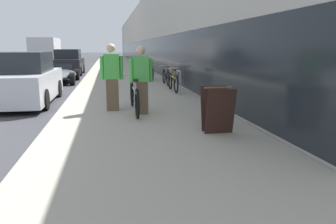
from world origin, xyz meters
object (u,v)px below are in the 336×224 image
Objects in this scene: sandwich_board_sign at (218,110)px; cruiser_bike_farthest at (151,72)px; tandem_bicycle at (134,97)px; person_bystander at (112,77)px; cruiser_bike_nearest at (173,82)px; parked_sedan_curbside at (24,80)px; parked_sedan_far at (69,63)px; vintage_roadster_curbside at (58,75)px; bike_rack_hoop at (179,80)px; moving_truck at (47,51)px; cruiser_bike_middle at (166,77)px; person_rider at (141,80)px.

cruiser_bike_farthest is at bearing 89.60° from sandwich_board_sign.
person_bystander is (-0.55, 0.30, 0.49)m from tandem_bicycle.
parked_sedan_curbside is at bearing -164.99° from cruiser_bike_nearest.
sandwich_board_sign is 16.90m from parked_sedan_far.
parked_sedan_curbside is (-5.01, -1.34, 0.26)m from cruiser_bike_nearest.
vintage_roadster_curbside is at bearing 107.13° from person_bystander.
tandem_bicycle is at bearing -28.71° from person_bystander.
moving_truck is at bearing 109.69° from bike_rack_hoop.
tandem_bicycle is 1.41× the size of cruiser_bike_middle.
sandwich_board_sign is (-0.44, -8.35, 0.09)m from cruiser_bike_middle.
person_rider is 4.43m from cruiser_bike_nearest.
cruiser_bike_nearest is at bearing 92.96° from bike_rack_hoop.
cruiser_bike_farthest is (2.06, 8.11, -0.48)m from person_bystander.
cruiser_bike_middle is 5.68m from vintage_roadster_curbside.
moving_truck is (-3.59, 18.13, 0.95)m from vintage_roadster_curbside.
cruiser_bike_middle is at bearing -81.50° from cruiser_bike_farthest.
cruiser_bike_farthest is 7.62m from parked_sedan_curbside.
cruiser_bike_nearest is at bearing 15.01° from parked_sedan_curbside.
bike_rack_hoop is 7.54m from vintage_roadster_curbside.
cruiser_bike_nearest is at bearing 68.58° from person_rider.
parked_sedan_curbside is 11.43m from parked_sedan_far.
cruiser_bike_nearest is 11.23m from parked_sedan_far.
vintage_roadster_curbside is 5.23m from parked_sedan_far.
cruiser_bike_farthest is at bearing 51.34° from parked_sedan_curbside.
bike_rack_hoop is at bearing 48.64° from person_bystander.
person_bystander is 0.40× the size of parked_sedan_curbside.
sandwich_board_sign is 0.22× the size of parked_sedan_far.
bike_rack_hoop is (1.81, 2.98, 0.13)m from tandem_bicycle.
parked_sedan_far reaches higher than sandwich_board_sign.
parked_sedan_curbside is at bearing -145.47° from cruiser_bike_middle.
parked_sedan_far is at bearing 102.84° from tandem_bicycle.
parked_sedan_far is at bearing 105.80° from sandwich_board_sign.
parked_sedan_far is 13.40m from moving_truck.
moving_truck is (-8.59, 20.82, 0.89)m from cruiser_bike_middle.
parked_sedan_curbside is 0.66× the size of moving_truck.
person_rider is (0.15, -0.29, 0.46)m from tandem_bicycle.
tandem_bicycle is 0.80m from person_bystander.
bike_rack_hoop is at bearing -65.51° from parked_sedan_far.
tandem_bicycle is at bearing -121.23° from bike_rack_hoop.
person_rider reaches higher than cruiser_bike_middle.
tandem_bicycle is at bearing 117.57° from person_rider.
parked_sedan_curbside is (-3.25, 2.46, 0.25)m from tandem_bicycle.
parked_sedan_curbside is at bearing -91.09° from vintage_roadster_curbside.
cruiser_bike_farthest is 0.42× the size of parked_sedan_far.
cruiser_bike_farthest is (1.36, 8.70, -0.45)m from person_rider.
cruiser_bike_middle is at bearing 34.53° from parked_sedan_curbside.
tandem_bicycle reaches higher than cruiser_bike_middle.
bike_rack_hoop is 0.50× the size of cruiser_bike_middle.
bike_rack_hoop is 5.44m from cruiser_bike_farthest.
moving_truck is at bearing 98.12° from parked_sedan_curbside.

